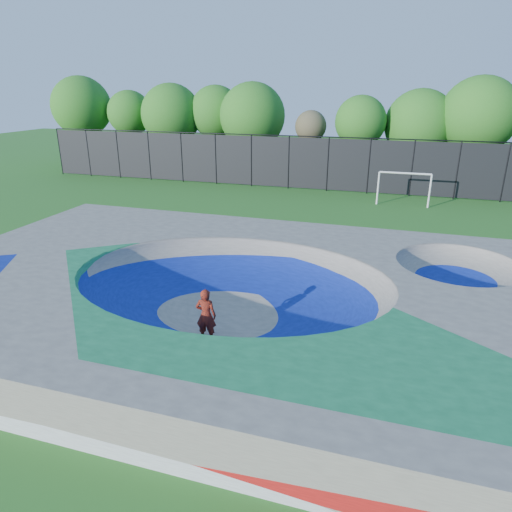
# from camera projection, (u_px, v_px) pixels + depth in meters

# --- Properties ---
(ground) EXTENTS (120.00, 120.00, 0.00)m
(ground) POSITION_uv_depth(u_px,v_px,m) (232.00, 314.00, 15.96)
(ground) COLOR #215E1A
(ground) RESTS_ON ground
(skate_deck) EXTENTS (22.00, 14.00, 1.50)m
(skate_deck) POSITION_uv_depth(u_px,v_px,m) (231.00, 295.00, 15.70)
(skate_deck) COLOR gray
(skate_deck) RESTS_ON ground
(skater) EXTENTS (0.68, 0.48, 1.76)m
(skater) POSITION_uv_depth(u_px,v_px,m) (206.00, 316.00, 13.99)
(skater) COLOR red
(skater) RESTS_ON ground
(skateboard) EXTENTS (0.81, 0.34, 0.05)m
(skateboard) POSITION_uv_depth(u_px,v_px,m) (207.00, 340.00, 14.29)
(skateboard) COLOR black
(skateboard) RESTS_ON ground
(soccer_goal) EXTENTS (3.39, 0.12, 2.24)m
(soccer_goal) POSITION_uv_depth(u_px,v_px,m) (404.00, 183.00, 29.87)
(soccer_goal) COLOR silver
(soccer_goal) RESTS_ON ground
(fence) EXTENTS (48.09, 0.09, 4.04)m
(fence) POSITION_uv_depth(u_px,v_px,m) (328.00, 163.00, 34.02)
(fence) COLOR black
(fence) RESTS_ON ground
(treeline) EXTENTS (53.83, 7.01, 8.48)m
(treeline) POSITION_uv_depth(u_px,v_px,m) (332.00, 117.00, 37.30)
(treeline) COLOR #443622
(treeline) RESTS_ON ground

